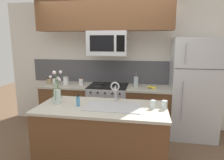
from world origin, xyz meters
TOP-DOWN VIEW (x-y plane):
  - ground_plane at (0.00, 0.00)m, footprint 10.00×10.00m
  - rear_partition at (0.30, 1.28)m, footprint 5.20×0.10m
  - splash_band at (0.00, 1.22)m, footprint 3.51×0.01m
  - back_counter_left at (-0.86, 0.90)m, footprint 1.00×0.65m
  - back_counter_right at (0.79, 0.90)m, footprint 0.84×0.65m
  - stove_range at (0.00, 0.90)m, footprint 0.76×0.64m
  - microwave at (0.00, 0.88)m, footprint 0.74×0.40m
  - upper_cabinet_band at (-0.08, 0.85)m, footprint 2.54×0.34m
  - refrigerator at (1.61, 0.92)m, footprint 0.83×0.74m
  - storage_jar_tall at (-1.25, 0.89)m, footprint 0.11×0.11m
  - storage_jar_medium at (-1.13, 0.90)m, footprint 0.09×0.09m
  - storage_jar_short at (-0.88, 0.88)m, footprint 0.11×0.11m
  - storage_jar_squat at (-0.56, 0.91)m, footprint 0.09×0.09m
  - banana_bunch at (0.85, 0.84)m, footprint 0.19×0.13m
  - french_press at (0.54, 0.96)m, footprint 0.09×0.09m
  - island_counter at (0.15, -0.35)m, footprint 1.76×0.83m
  - kitchen_sink at (0.30, -0.35)m, footprint 0.76×0.44m
  - sink_faucet at (0.30, -0.13)m, footprint 0.14×0.14m
  - dish_soap_bottle at (-0.17, -0.39)m, footprint 0.06×0.05m
  - drinking_glass at (0.84, -0.30)m, footprint 0.07×0.07m
  - spare_glass at (0.99, -0.30)m, footprint 0.07×0.07m
  - flower_vase at (-0.50, -0.32)m, footprint 0.13×0.20m

SIDE VIEW (x-z plane):
  - ground_plane at x=0.00m, z-range 0.00..0.00m
  - island_counter at x=0.15m, z-range 0.00..0.91m
  - back_counter_left at x=-0.86m, z-range 0.00..0.91m
  - back_counter_right at x=0.79m, z-range 0.00..0.91m
  - stove_range at x=0.00m, z-range 0.00..0.93m
  - kitchen_sink at x=0.30m, z-range 0.76..0.92m
  - refrigerator at x=1.61m, z-range 0.00..1.85m
  - banana_bunch at x=0.85m, z-range 0.89..0.97m
  - drinking_glass at x=0.84m, z-range 0.91..1.02m
  - spare_glass at x=0.99m, z-range 0.91..1.02m
  - storage_jar_tall at x=-1.25m, z-range 0.91..1.04m
  - dish_soap_bottle at x=-0.17m, z-range 0.90..1.06m
  - storage_jar_medium at x=-1.13m, z-range 0.91..1.05m
  - storage_jar_squat at x=-0.56m, z-range 0.91..1.06m
  - storage_jar_short at x=-0.88m, z-range 0.91..1.07m
  - french_press at x=0.54m, z-range 0.88..1.14m
  - flower_vase at x=-0.50m, z-range 0.81..1.29m
  - sink_faucet at x=0.30m, z-range 0.95..1.26m
  - splash_band at x=0.00m, z-range 0.91..1.39m
  - rear_partition at x=0.30m, z-range 0.00..2.60m
  - microwave at x=0.00m, z-range 1.52..1.97m
  - upper_cabinet_band at x=-0.08m, z-range 1.97..2.57m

